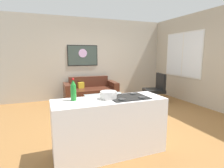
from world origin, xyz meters
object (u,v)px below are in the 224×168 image
(soda_bottle, at_px, (73,90))
(mixing_bowl, at_px, (108,95))
(wall_painting, at_px, (83,55))
(coffee_table, at_px, (105,96))
(couch, at_px, (91,93))
(armchair, at_px, (156,89))

(soda_bottle, xyz_separation_m, mixing_bowl, (0.52, -0.09, -0.09))
(mixing_bowl, relative_size, wall_painting, 0.24)
(coffee_table, xyz_separation_m, wall_painting, (-0.25, 1.64, 1.12))
(soda_bottle, height_order, wall_painting, wall_painting)
(couch, relative_size, coffee_table, 1.59)
(coffee_table, xyz_separation_m, mixing_bowl, (-0.67, -2.09, 0.55))
(armchair, xyz_separation_m, mixing_bowl, (-2.48, -2.26, 0.48))
(couch, distance_m, wall_painting, 1.34)
(coffee_table, relative_size, armchair, 1.16)
(coffee_table, distance_m, soda_bottle, 2.41)
(wall_painting, bearing_deg, soda_bottle, -104.43)
(coffee_table, height_order, soda_bottle, soda_bottle)
(coffee_table, bearing_deg, mixing_bowl, -107.76)
(couch, distance_m, armchair, 2.17)
(armchair, bearing_deg, mixing_bowl, -137.67)
(coffee_table, height_order, armchair, armchair)
(soda_bottle, distance_m, mixing_bowl, 0.53)
(armchair, relative_size, soda_bottle, 2.83)
(couch, xyz_separation_m, soda_bottle, (-1.06, -3.12, 0.75))
(couch, xyz_separation_m, mixing_bowl, (-0.54, -3.21, 0.66))
(couch, relative_size, armchair, 1.85)
(wall_painting, bearing_deg, mixing_bowl, -96.43)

